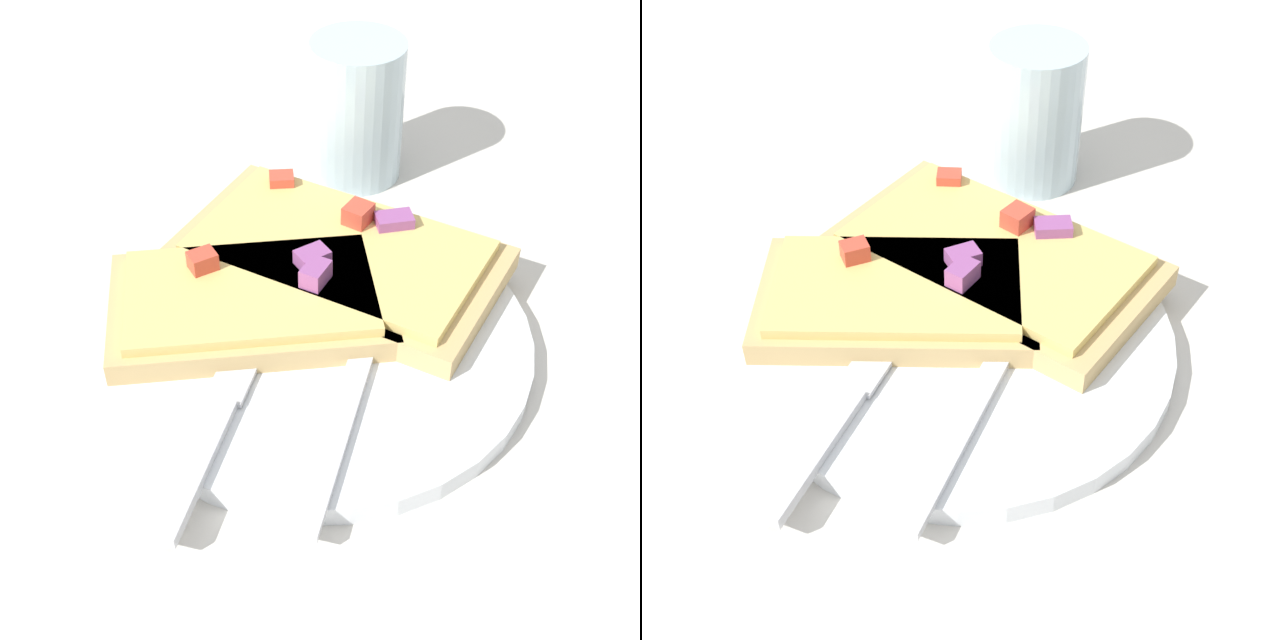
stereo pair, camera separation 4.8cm
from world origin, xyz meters
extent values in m
plane|color=beige|center=(0.00, 0.00, 0.00)|extent=(4.00, 4.00, 0.00)
cylinder|color=white|center=(0.00, 0.00, 0.01)|extent=(0.23, 0.23, 0.01)
cube|color=silver|center=(0.00, 0.07, 0.01)|extent=(0.06, 0.12, 0.01)
cube|color=silver|center=(-0.03, -0.01, 0.01)|extent=(0.04, 0.05, 0.01)
cube|color=silver|center=(-0.05, -0.04, 0.01)|extent=(0.01, 0.03, 0.00)
cube|color=silver|center=(-0.05, -0.04, 0.01)|extent=(0.01, 0.03, 0.00)
cube|color=silver|center=(-0.04, -0.04, 0.01)|extent=(0.01, 0.03, 0.00)
cube|color=silver|center=(-0.03, -0.05, 0.01)|extent=(0.01, 0.03, 0.00)
cube|color=silver|center=(0.07, 0.09, 0.01)|extent=(0.05, 0.08, 0.01)
cube|color=silver|center=(0.03, -0.02, 0.01)|extent=(0.07, 0.13, 0.00)
cube|color=tan|center=(-0.02, -0.05, 0.02)|extent=(0.21, 0.19, 0.01)
cube|color=#E0C16B|center=(-0.02, -0.05, 0.03)|extent=(0.19, 0.17, 0.01)
cube|color=#D14733|center=(-0.03, -0.07, 0.04)|extent=(0.02, 0.02, 0.01)
cube|color=#D14733|center=(0.01, -0.12, 0.04)|extent=(0.02, 0.01, 0.01)
cube|color=#934C8E|center=(0.00, -0.02, 0.04)|extent=(0.02, 0.02, 0.01)
cube|color=#934C8E|center=(-0.05, -0.07, 0.04)|extent=(0.02, 0.02, 0.01)
cube|color=tan|center=(0.04, -0.02, 0.02)|extent=(0.16, 0.09, 0.01)
cube|color=#E0C16B|center=(0.04, -0.02, 0.03)|extent=(0.14, 0.08, 0.01)
cube|color=#D14733|center=(0.06, -0.04, 0.04)|extent=(0.02, 0.02, 0.01)
cube|color=#934C8E|center=(0.00, -0.04, 0.04)|extent=(0.02, 0.02, 0.01)
sphere|color=tan|center=(0.04, -0.08, 0.02)|extent=(0.01, 0.01, 0.01)
sphere|color=tan|center=(0.00, -0.01, 0.02)|extent=(0.01, 0.01, 0.01)
cylinder|color=silver|center=(-0.05, -0.17, 0.05)|extent=(0.06, 0.06, 0.10)
camera|label=1|loc=(0.04, 0.35, 0.35)|focal=50.00mm
camera|label=2|loc=(-0.01, 0.35, 0.35)|focal=50.00mm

